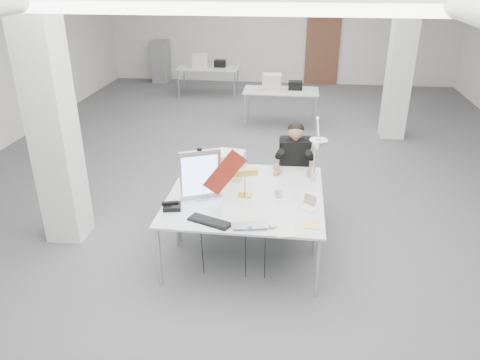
# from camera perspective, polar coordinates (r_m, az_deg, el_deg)

# --- Properties ---
(room_shell) EXTENTS (10.04, 14.04, 3.24)m
(room_shell) POSITION_cam_1_polar(r_m,az_deg,el_deg) (7.27, 3.00, 12.70)
(room_shell) COLOR #515153
(room_shell) RESTS_ON ground
(desk_main) EXTENTS (1.80, 0.90, 0.02)m
(desk_main) POSITION_cam_1_polar(r_m,az_deg,el_deg) (5.12, 0.14, -4.07)
(desk_main) COLOR silver
(desk_main) RESTS_ON room_shell
(desk_second) EXTENTS (1.80, 0.90, 0.02)m
(desk_second) POSITION_cam_1_polar(r_m,az_deg,el_deg) (5.92, 1.18, 0.12)
(desk_second) COLOR silver
(desk_second) RESTS_ON room_shell
(bg_desk_a) EXTENTS (1.60, 0.80, 0.02)m
(bg_desk_a) POSITION_cam_1_polar(r_m,az_deg,el_deg) (10.26, 5.03, 10.78)
(bg_desk_a) COLOR silver
(bg_desk_a) RESTS_ON room_shell
(bg_desk_b) EXTENTS (1.60, 0.80, 0.02)m
(bg_desk_b) POSITION_cam_1_polar(r_m,az_deg,el_deg) (12.62, -3.89, 13.47)
(bg_desk_b) COLOR silver
(bg_desk_b) RESTS_ON room_shell
(filing_cabinet) EXTENTS (0.45, 0.55, 1.20)m
(filing_cabinet) POSITION_cam_1_polar(r_m,az_deg,el_deg) (14.43, -9.63, 14.05)
(filing_cabinet) COLOR gray
(filing_cabinet) RESTS_ON room_shell
(office_chair) EXTENTS (0.59, 0.59, 1.09)m
(office_chair) POSITION_cam_1_polar(r_m,az_deg,el_deg) (6.52, 6.54, 0.47)
(office_chair) COLOR black
(office_chair) RESTS_ON room_shell
(seated_person) EXTENTS (0.60, 0.72, 1.00)m
(seated_person) POSITION_cam_1_polar(r_m,az_deg,el_deg) (6.34, 6.69, 3.19)
(seated_person) COLOR black
(seated_person) RESTS_ON office_chair
(monitor) EXTENTS (0.45, 0.23, 0.58)m
(monitor) POSITION_cam_1_polar(r_m,az_deg,el_deg) (5.32, -4.84, 0.64)
(monitor) COLOR #B2B2B7
(monitor) RESTS_ON desk_main
(pennant) EXTENTS (0.49, 0.17, 0.55)m
(pennant) POSITION_cam_1_polar(r_m,az_deg,el_deg) (5.21, -1.86, 0.92)
(pennant) COLOR maroon
(pennant) RESTS_ON monitor
(keyboard) EXTENTS (0.50, 0.33, 0.02)m
(keyboard) POSITION_cam_1_polar(r_m,az_deg,el_deg) (4.93, -3.70, -5.07)
(keyboard) COLOR black
(keyboard) RESTS_ON desk_main
(laptop) EXTENTS (0.42, 0.31, 0.03)m
(laptop) POSITION_cam_1_polar(r_m,az_deg,el_deg) (4.78, 1.23, -5.97)
(laptop) COLOR silver
(laptop) RESTS_ON desk_main
(mouse) EXTENTS (0.10, 0.08, 0.04)m
(mouse) POSITION_cam_1_polar(r_m,az_deg,el_deg) (4.83, 4.02, -5.64)
(mouse) COLOR #A8A8AC
(mouse) RESTS_ON desk_main
(bankers_lamp) EXTENTS (0.36, 0.23, 0.38)m
(bankers_lamp) POSITION_cam_1_polar(r_m,az_deg,el_deg) (5.39, 0.60, -0.16)
(bankers_lamp) COLOR gold
(bankers_lamp) RESTS_ON desk_main
(desk_phone) EXTENTS (0.22, 0.21, 0.05)m
(desk_phone) POSITION_cam_1_polar(r_m,az_deg,el_deg) (5.23, -8.28, -3.24)
(desk_phone) COLOR black
(desk_phone) RESTS_ON desk_main
(picture_frame_left) EXTENTS (0.16, 0.09, 0.12)m
(picture_frame_left) POSITION_cam_1_polar(r_m,az_deg,el_deg) (5.49, -6.47, -1.29)
(picture_frame_left) COLOR #AF8E4B
(picture_frame_left) RESTS_ON desk_main
(picture_frame_right) EXTENTS (0.14, 0.11, 0.12)m
(picture_frame_right) POSITION_cam_1_polar(r_m,az_deg,el_deg) (5.31, 8.53, -2.41)
(picture_frame_right) COLOR #A68D47
(picture_frame_right) RESTS_ON desk_main
(desk_clock) EXTENTS (0.10, 0.06, 0.10)m
(desk_clock) POSITION_cam_1_polar(r_m,az_deg,el_deg) (5.44, 4.70, -1.59)
(desk_clock) COLOR #B8B8BD
(desk_clock) RESTS_ON desk_main
(paper_stack_a) EXTENTS (0.26, 0.33, 0.01)m
(paper_stack_a) POSITION_cam_1_polar(r_m,az_deg,el_deg) (4.81, 5.45, -6.05)
(paper_stack_a) COLOR silver
(paper_stack_a) RESTS_ON desk_main
(paper_stack_b) EXTENTS (0.18, 0.24, 0.01)m
(paper_stack_b) POSITION_cam_1_polar(r_m,az_deg,el_deg) (4.96, 8.70, -5.25)
(paper_stack_b) COLOR #E4C988
(paper_stack_b) RESTS_ON desk_main
(paper_stack_c) EXTENTS (0.22, 0.21, 0.01)m
(paper_stack_c) POSITION_cam_1_polar(r_m,az_deg,el_deg) (5.25, 8.39, -3.42)
(paper_stack_c) COLOR silver
(paper_stack_c) RESTS_ON desk_main
(beige_monitor) EXTENTS (0.38, 0.36, 0.32)m
(beige_monitor) POSITION_cam_1_polar(r_m,az_deg,el_deg) (5.91, -1.24, 1.89)
(beige_monitor) COLOR beige
(beige_monitor) RESTS_ON desk_second
(architect_lamp) EXTENTS (0.38, 0.72, 0.88)m
(architect_lamp) POSITION_cam_1_polar(r_m,az_deg,el_deg) (5.53, 9.26, 3.05)
(architect_lamp) COLOR silver
(architect_lamp) RESTS_ON desk_second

